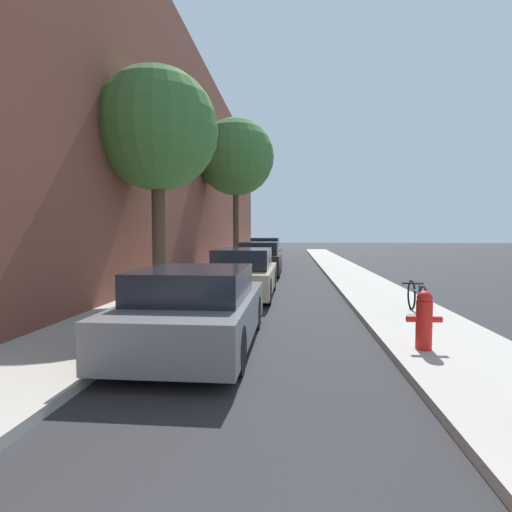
{
  "coord_description": "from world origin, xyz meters",
  "views": [
    {
      "loc": [
        0.49,
        -0.21,
        1.8
      ],
      "look_at": [
        -0.46,
        10.21,
        1.2
      ],
      "focal_mm": 28.16,
      "sensor_mm": 36.0,
      "label": 1
    }
  ],
  "objects_px": {
    "parked_car_black": "(260,259)",
    "parked_car_maroon": "(266,252)",
    "parked_car_grey": "(196,309)",
    "parked_car_champagne": "(244,274)",
    "fire_hydrant": "(424,319)",
    "bicycle": "(417,298)",
    "street_tree_near": "(157,131)",
    "street_tree_far": "(236,157)"
  },
  "relations": [
    {
      "from": "parked_car_grey",
      "to": "bicycle",
      "type": "relative_size",
      "value": 2.45
    },
    {
      "from": "parked_car_grey",
      "to": "parked_car_black",
      "type": "height_order",
      "value": "parked_car_black"
    },
    {
      "from": "parked_car_grey",
      "to": "parked_car_maroon",
      "type": "relative_size",
      "value": 0.97
    },
    {
      "from": "street_tree_far",
      "to": "fire_hydrant",
      "type": "height_order",
      "value": "street_tree_far"
    },
    {
      "from": "parked_car_grey",
      "to": "fire_hydrant",
      "type": "bearing_deg",
      "value": -3.76
    },
    {
      "from": "parked_car_black",
      "to": "street_tree_far",
      "type": "height_order",
      "value": "street_tree_far"
    },
    {
      "from": "parked_car_black",
      "to": "parked_car_maroon",
      "type": "xyz_separation_m",
      "value": [
        -0.12,
        5.49,
        0.05
      ]
    },
    {
      "from": "parked_car_grey",
      "to": "bicycle",
      "type": "bearing_deg",
      "value": 30.11
    },
    {
      "from": "parked_car_champagne",
      "to": "bicycle",
      "type": "height_order",
      "value": "parked_car_champagne"
    },
    {
      "from": "parked_car_champagne",
      "to": "bicycle",
      "type": "bearing_deg",
      "value": -34.54
    },
    {
      "from": "parked_car_champagne",
      "to": "parked_car_maroon",
      "type": "distance_m",
      "value": 11.44
    },
    {
      "from": "parked_car_maroon",
      "to": "street_tree_far",
      "type": "height_order",
      "value": "street_tree_far"
    },
    {
      "from": "parked_car_champagne",
      "to": "bicycle",
      "type": "relative_size",
      "value": 2.64
    },
    {
      "from": "bicycle",
      "to": "parked_car_maroon",
      "type": "bearing_deg",
      "value": 109.23
    },
    {
      "from": "parked_car_champagne",
      "to": "parked_car_maroon",
      "type": "bearing_deg",
      "value": 90.71
    },
    {
      "from": "parked_car_grey",
      "to": "parked_car_black",
      "type": "distance_m",
      "value": 11.02
    },
    {
      "from": "street_tree_far",
      "to": "parked_car_grey",
      "type": "bearing_deg",
      "value": -84.52
    },
    {
      "from": "bicycle",
      "to": "parked_car_champagne",
      "type": "bearing_deg",
      "value": 148.59
    },
    {
      "from": "street_tree_far",
      "to": "fire_hydrant",
      "type": "distance_m",
      "value": 15.65
    },
    {
      "from": "parked_car_maroon",
      "to": "street_tree_near",
      "type": "relative_size",
      "value": 0.7
    },
    {
      "from": "street_tree_near",
      "to": "parked_car_grey",
      "type": "bearing_deg",
      "value": -63.96
    },
    {
      "from": "parked_car_grey",
      "to": "fire_hydrant",
      "type": "height_order",
      "value": "parked_car_grey"
    },
    {
      "from": "parked_car_black",
      "to": "bicycle",
      "type": "xyz_separation_m",
      "value": [
        3.96,
        -8.66,
        -0.21
      ]
    },
    {
      "from": "parked_car_black",
      "to": "bicycle",
      "type": "height_order",
      "value": "parked_car_black"
    },
    {
      "from": "parked_car_grey",
      "to": "parked_car_champagne",
      "type": "height_order",
      "value": "parked_car_champagne"
    },
    {
      "from": "parked_car_black",
      "to": "fire_hydrant",
      "type": "bearing_deg",
      "value": -73.73
    },
    {
      "from": "parked_car_black",
      "to": "parked_car_champagne",
      "type": "bearing_deg",
      "value": -89.82
    },
    {
      "from": "parked_car_black",
      "to": "fire_hydrant",
      "type": "xyz_separation_m",
      "value": [
        3.28,
        -11.25,
        -0.11
      ]
    },
    {
      "from": "parked_car_champagne",
      "to": "street_tree_near",
      "type": "height_order",
      "value": "street_tree_near"
    },
    {
      "from": "parked_car_grey",
      "to": "street_tree_far",
      "type": "distance_m",
      "value": 14.75
    },
    {
      "from": "fire_hydrant",
      "to": "bicycle",
      "type": "relative_size",
      "value": 0.53
    },
    {
      "from": "parked_car_champagne",
      "to": "street_tree_near",
      "type": "distance_m",
      "value": 4.44
    },
    {
      "from": "parked_car_black",
      "to": "parked_car_maroon",
      "type": "distance_m",
      "value": 5.49
    },
    {
      "from": "parked_car_maroon",
      "to": "fire_hydrant",
      "type": "relative_size",
      "value": 4.79
    },
    {
      "from": "parked_car_grey",
      "to": "parked_car_maroon",
      "type": "bearing_deg",
      "value": 90.02
    },
    {
      "from": "parked_car_maroon",
      "to": "bicycle",
      "type": "distance_m",
      "value": 14.73
    },
    {
      "from": "parked_car_champagne",
      "to": "parked_car_maroon",
      "type": "height_order",
      "value": "parked_car_maroon"
    },
    {
      "from": "parked_car_black",
      "to": "street_tree_far",
      "type": "xyz_separation_m",
      "value": [
        -1.45,
        2.81,
        4.88
      ]
    },
    {
      "from": "parked_car_grey",
      "to": "fire_hydrant",
      "type": "xyz_separation_m",
      "value": [
        3.4,
        -0.22,
        -0.05
      ]
    },
    {
      "from": "street_tree_near",
      "to": "parked_car_black",
      "type": "bearing_deg",
      "value": 73.57
    },
    {
      "from": "parked_car_champagne",
      "to": "street_tree_near",
      "type": "bearing_deg",
      "value": -152.67
    },
    {
      "from": "parked_car_maroon",
      "to": "street_tree_far",
      "type": "xyz_separation_m",
      "value": [
        -1.32,
        -2.68,
        4.83
      ]
    }
  ]
}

